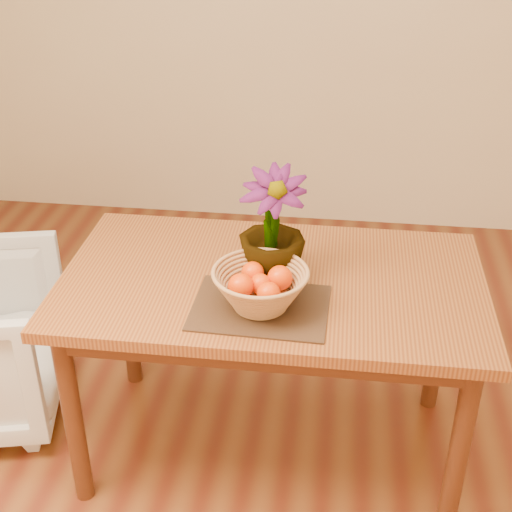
# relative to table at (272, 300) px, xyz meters

# --- Properties ---
(floor) EXTENTS (4.50, 4.50, 0.00)m
(floor) POSITION_rel_table_xyz_m (0.00, -0.30, -0.66)
(floor) COLOR brown
(floor) RESTS_ON ground
(table) EXTENTS (1.40, 0.80, 0.75)m
(table) POSITION_rel_table_xyz_m (0.00, 0.00, 0.00)
(table) COLOR brown
(table) RESTS_ON floor
(placemat) EXTENTS (0.43, 0.33, 0.01)m
(placemat) POSITION_rel_table_xyz_m (-0.02, -0.18, 0.09)
(placemat) COLOR #3C2715
(placemat) RESTS_ON table
(wicker_basket) EXTENTS (0.30, 0.30, 0.12)m
(wicker_basket) POSITION_rel_table_xyz_m (-0.02, -0.18, 0.15)
(wicker_basket) COLOR #BB814E
(wicker_basket) RESTS_ON placemat
(orange_pile) EXTENTS (0.19, 0.18, 0.08)m
(orange_pile) POSITION_rel_table_xyz_m (-0.02, -0.18, 0.18)
(orange_pile) COLOR #FF4904
(orange_pile) RESTS_ON wicker_basket
(potted_plant) EXTENTS (0.22, 0.22, 0.38)m
(potted_plant) POSITION_rel_table_xyz_m (-0.00, -0.01, 0.28)
(potted_plant) COLOR #1C4D16
(potted_plant) RESTS_ON table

